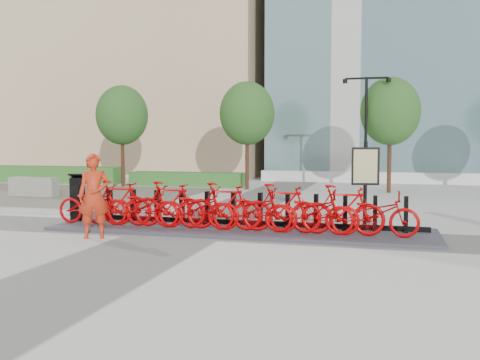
% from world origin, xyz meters
% --- Properties ---
extents(ground, '(120.00, 120.00, 0.00)m').
position_xyz_m(ground, '(0.00, 0.00, 0.00)').
color(ground, silver).
extents(gravel_patch, '(14.00, 14.00, 0.00)m').
position_xyz_m(gravel_patch, '(-10.00, 7.00, 0.01)').
color(gravel_patch, '#615D51').
rests_on(gravel_patch, ground).
extents(hedge_a, '(10.00, 1.40, 0.90)m').
position_xyz_m(hedge_a, '(-14.00, 13.50, 0.45)').
color(hedge_a, '#265C27').
rests_on(hedge_a, ground).
extents(hedge_b, '(6.00, 1.20, 0.70)m').
position_xyz_m(hedge_b, '(-5.00, 13.20, 0.35)').
color(hedge_b, '#265C27').
rests_on(hedge_b, ground).
extents(tree_0, '(2.60, 2.60, 5.10)m').
position_xyz_m(tree_0, '(-8.00, 12.00, 3.59)').
color(tree_0, '#352012').
rests_on(tree_0, ground).
extents(tree_1, '(2.60, 2.60, 5.10)m').
position_xyz_m(tree_1, '(-1.50, 12.00, 3.59)').
color(tree_1, '#352012').
rests_on(tree_1, ground).
extents(tree_2, '(2.60, 2.60, 5.10)m').
position_xyz_m(tree_2, '(5.00, 12.00, 3.59)').
color(tree_2, '#352012').
rests_on(tree_2, ground).
extents(streetlamp, '(2.00, 0.20, 5.00)m').
position_xyz_m(streetlamp, '(4.00, 11.00, 3.13)').
color(streetlamp, black).
rests_on(streetlamp, ground).
extents(dock_pad, '(9.60, 2.40, 0.08)m').
position_xyz_m(dock_pad, '(1.30, 0.30, 0.04)').
color(dock_pad, '#3C3B45').
rests_on(dock_pad, ground).
extents(dock_rail_posts, '(8.02, 0.50, 0.85)m').
position_xyz_m(dock_rail_posts, '(1.36, 0.77, 0.51)').
color(dock_rail_posts, black).
rests_on(dock_rail_posts, dock_pad).
extents(bike_0, '(1.99, 0.69, 1.05)m').
position_xyz_m(bike_0, '(-2.60, -0.05, 0.60)').
color(bike_0, '#AA0002').
rests_on(bike_0, dock_pad).
extents(bike_1, '(1.93, 0.55, 1.16)m').
position_xyz_m(bike_1, '(-1.88, -0.05, 0.66)').
color(bike_1, '#AA0002').
rests_on(bike_1, dock_pad).
extents(bike_2, '(1.99, 0.69, 1.05)m').
position_xyz_m(bike_2, '(-1.16, -0.05, 0.60)').
color(bike_2, '#AA0002').
rests_on(bike_2, dock_pad).
extents(bike_3, '(1.93, 0.55, 1.16)m').
position_xyz_m(bike_3, '(-0.44, -0.05, 0.66)').
color(bike_3, '#AA0002').
rests_on(bike_3, dock_pad).
extents(bike_4, '(1.99, 0.69, 1.05)m').
position_xyz_m(bike_4, '(0.28, -0.05, 0.60)').
color(bike_4, '#AA0002').
rests_on(bike_4, dock_pad).
extents(bike_5, '(1.93, 0.55, 1.16)m').
position_xyz_m(bike_5, '(1.00, -0.05, 0.66)').
color(bike_5, '#AA0002').
rests_on(bike_5, dock_pad).
extents(bike_6, '(1.99, 0.69, 1.05)m').
position_xyz_m(bike_6, '(1.72, -0.05, 0.60)').
color(bike_6, '#AA0002').
rests_on(bike_6, dock_pad).
extents(bike_7, '(1.93, 0.55, 1.16)m').
position_xyz_m(bike_7, '(2.44, -0.05, 0.66)').
color(bike_7, '#AA0002').
rests_on(bike_7, dock_pad).
extents(bike_8, '(1.99, 0.69, 1.05)m').
position_xyz_m(bike_8, '(3.16, -0.05, 0.60)').
color(bike_8, '#AA0002').
rests_on(bike_8, dock_pad).
extents(bike_9, '(1.93, 0.55, 1.16)m').
position_xyz_m(bike_9, '(3.88, -0.05, 0.66)').
color(bike_9, '#AA0002').
rests_on(bike_9, dock_pad).
extents(bike_10, '(1.99, 0.69, 1.05)m').
position_xyz_m(bike_10, '(4.60, -0.05, 0.60)').
color(bike_10, '#AA0002').
rests_on(bike_10, dock_pad).
extents(kiosk, '(0.44, 0.38, 1.29)m').
position_xyz_m(kiosk, '(-3.37, 0.45, 0.70)').
color(kiosk, black).
rests_on(kiosk, dock_pad).
extents(worker_red, '(0.85, 0.71, 1.97)m').
position_xyz_m(worker_red, '(-1.68, -1.54, 0.99)').
color(worker_red, red).
rests_on(worker_red, ground).
extents(jersey_barrier, '(2.05, 0.59, 0.79)m').
position_xyz_m(jersey_barrier, '(-9.20, 6.49, 0.40)').
color(jersey_barrier, gray).
rests_on(jersey_barrier, ground).
extents(map_sign, '(0.74, 0.27, 2.25)m').
position_xyz_m(map_sign, '(4.31, 2.25, 1.49)').
color(map_sign, black).
rests_on(map_sign, ground).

